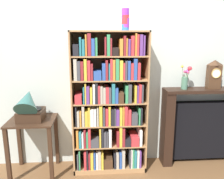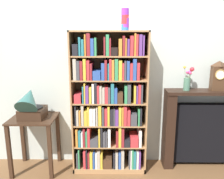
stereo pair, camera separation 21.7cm
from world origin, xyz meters
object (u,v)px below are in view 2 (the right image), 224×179
Objects in this scene: side_table_left at (34,131)px; gramophone at (30,104)px; fireplace_mantel at (206,129)px; flower_vase at (188,80)px; cup_stack at (125,20)px; mantel_clock at (218,76)px; bookshelf at (109,106)px.

side_table_left is 0.38m from gramophone.
side_table_left is 1.56× the size of gramophone.
flower_vase is at bearing -174.66° from fireplace_mantel.
cup_stack is 0.66× the size of mantel_clock.
side_table_left is (-0.95, -0.05, -0.32)m from bookshelf.
bookshelf is 1.43m from mantel_clock.
flower_vase reaches higher than fireplace_mantel.
fireplace_mantel is 0.73m from flower_vase.
flower_vase is (0.80, 0.10, -0.73)m from cup_stack.
gramophone is at bearing -175.15° from flower_vase.
fireplace_mantel is (1.30, 0.09, -0.34)m from bookshelf.
bookshelf is at bearing 2.82° from side_table_left.
mantel_clock reaches higher than flower_vase.
side_table_left is at bearing -177.35° from mantel_clock.
mantel_clock is (0.07, -0.02, 0.72)m from fireplace_mantel.
mantel_clock is 0.38m from flower_vase.
flower_vase is (1.95, 0.10, 0.64)m from side_table_left.
bookshelf is 1.01m from side_table_left.
mantel_clock is at bearing -18.21° from fireplace_mantel.
mantel_clock is (2.33, 0.17, 0.33)m from gramophone.
bookshelf reaches higher than fireplace_mantel.
gramophone reaches higher than side_table_left.
bookshelf is 4.76× the size of mantel_clock.
mantel_clock is 1.20× the size of flower_vase.
cup_stack is at bearing 0.43° from side_table_left.
mantel_clock reaches higher than side_table_left.
fireplace_mantel is 0.73m from mantel_clock.
fireplace_mantel is (2.25, 0.19, -0.40)m from gramophone.
flower_vase is (-0.31, -0.03, 0.66)m from fireplace_mantel.
mantel_clock is at bearing 4.17° from gramophone.
cup_stack reaches higher than side_table_left.
fireplace_mantel is at bearing 3.75° from bookshelf.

